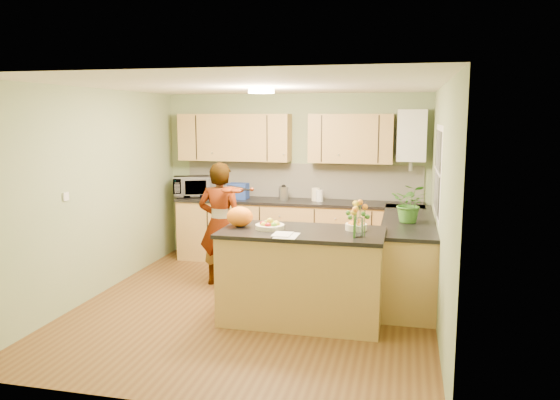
# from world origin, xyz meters

# --- Properties ---
(floor) EXTENTS (4.50, 4.50, 0.00)m
(floor) POSITION_xyz_m (0.00, 0.00, 0.00)
(floor) COLOR brown
(floor) RESTS_ON ground
(ceiling) EXTENTS (4.00, 4.50, 0.02)m
(ceiling) POSITION_xyz_m (0.00, 0.00, 2.50)
(ceiling) COLOR white
(ceiling) RESTS_ON wall_back
(wall_back) EXTENTS (4.00, 0.02, 2.50)m
(wall_back) POSITION_xyz_m (0.00, 2.25, 1.25)
(wall_back) COLOR #8DA676
(wall_back) RESTS_ON floor
(wall_front) EXTENTS (4.00, 0.02, 2.50)m
(wall_front) POSITION_xyz_m (0.00, -2.25, 1.25)
(wall_front) COLOR #8DA676
(wall_front) RESTS_ON floor
(wall_left) EXTENTS (0.02, 4.50, 2.50)m
(wall_left) POSITION_xyz_m (-2.00, 0.00, 1.25)
(wall_left) COLOR #8DA676
(wall_left) RESTS_ON floor
(wall_right) EXTENTS (0.02, 4.50, 2.50)m
(wall_right) POSITION_xyz_m (2.00, 0.00, 1.25)
(wall_right) COLOR #8DA676
(wall_right) RESTS_ON floor
(back_counter) EXTENTS (3.64, 0.62, 0.94)m
(back_counter) POSITION_xyz_m (0.10, 1.95, 0.47)
(back_counter) COLOR #A17E40
(back_counter) RESTS_ON floor
(right_counter) EXTENTS (0.62, 2.24, 0.94)m
(right_counter) POSITION_xyz_m (1.70, 0.85, 0.47)
(right_counter) COLOR #A17E40
(right_counter) RESTS_ON floor
(splashback) EXTENTS (3.60, 0.02, 0.52)m
(splashback) POSITION_xyz_m (0.10, 2.23, 1.20)
(splashback) COLOR white
(splashback) RESTS_ON back_counter
(upper_cabinets) EXTENTS (3.20, 0.34, 0.70)m
(upper_cabinets) POSITION_xyz_m (-0.18, 2.08, 1.85)
(upper_cabinets) COLOR #A17E40
(upper_cabinets) RESTS_ON wall_back
(boiler) EXTENTS (0.40, 0.30, 0.86)m
(boiler) POSITION_xyz_m (1.70, 2.09, 1.90)
(boiler) COLOR white
(boiler) RESTS_ON wall_back
(window_right) EXTENTS (0.01, 1.30, 1.05)m
(window_right) POSITION_xyz_m (1.99, 0.60, 1.55)
(window_right) COLOR white
(window_right) RESTS_ON wall_right
(light_switch) EXTENTS (0.02, 0.09, 0.09)m
(light_switch) POSITION_xyz_m (-1.99, -0.60, 1.30)
(light_switch) COLOR white
(light_switch) RESTS_ON wall_left
(ceiling_lamp) EXTENTS (0.30, 0.30, 0.07)m
(ceiling_lamp) POSITION_xyz_m (0.00, 0.30, 2.46)
(ceiling_lamp) COLOR #FFEABF
(ceiling_lamp) RESTS_ON ceiling
(peninsula_island) EXTENTS (1.72, 0.88, 0.98)m
(peninsula_island) POSITION_xyz_m (0.60, -0.30, 0.49)
(peninsula_island) COLOR #A17E40
(peninsula_island) RESTS_ON floor
(fruit_dish) EXTENTS (0.31, 0.31, 0.11)m
(fruit_dish) POSITION_xyz_m (0.25, -0.30, 1.03)
(fruit_dish) COLOR beige
(fruit_dish) RESTS_ON peninsula_island
(orange_bowl) EXTENTS (0.23, 0.23, 0.13)m
(orange_bowl) POSITION_xyz_m (1.15, -0.15, 1.04)
(orange_bowl) COLOR beige
(orange_bowl) RESTS_ON peninsula_island
(flower_vase) EXTENTS (0.23, 0.23, 0.42)m
(flower_vase) POSITION_xyz_m (1.20, -0.48, 1.27)
(flower_vase) COLOR silver
(flower_vase) RESTS_ON peninsula_island
(orange_bag) EXTENTS (0.31, 0.27, 0.22)m
(orange_bag) POSITION_xyz_m (-0.10, -0.25, 1.09)
(orange_bag) COLOR orange
(orange_bag) RESTS_ON peninsula_island
(papers) EXTENTS (0.22, 0.31, 0.01)m
(papers) POSITION_xyz_m (0.50, -0.60, 0.99)
(papers) COLOR white
(papers) RESTS_ON peninsula_island
(violinist) EXTENTS (0.59, 0.39, 1.60)m
(violinist) POSITION_xyz_m (-0.66, 0.70, 0.80)
(violinist) COLOR #EBA790
(violinist) RESTS_ON floor
(violin) EXTENTS (0.64, 0.55, 0.16)m
(violin) POSITION_xyz_m (-0.46, 0.48, 1.28)
(violin) COLOR #521305
(violin) RESTS_ON violinist
(microwave) EXTENTS (0.65, 0.55, 0.31)m
(microwave) POSITION_xyz_m (-1.57, 1.98, 1.09)
(microwave) COLOR white
(microwave) RESTS_ON back_counter
(blue_box) EXTENTS (0.29, 0.22, 0.23)m
(blue_box) POSITION_xyz_m (-0.81, 1.94, 1.06)
(blue_box) COLOR navy
(blue_box) RESTS_ON back_counter
(kettle) EXTENTS (0.14, 0.14, 0.27)m
(kettle) POSITION_xyz_m (-0.11, 1.96, 1.05)
(kettle) COLOR #AEAEB2
(kettle) RESTS_ON back_counter
(jar_cream) EXTENTS (0.15, 0.15, 0.19)m
(jar_cream) POSITION_xyz_m (0.36, 2.00, 1.03)
(jar_cream) COLOR beige
(jar_cream) RESTS_ON back_counter
(jar_white) EXTENTS (0.13, 0.13, 0.17)m
(jar_white) POSITION_xyz_m (0.43, 1.94, 1.02)
(jar_white) COLOR white
(jar_white) RESTS_ON back_counter
(potted_plant) EXTENTS (0.47, 0.42, 0.46)m
(potted_plant) POSITION_xyz_m (1.70, 0.62, 1.17)
(potted_plant) COLOR #3D7B29
(potted_plant) RESTS_ON right_counter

